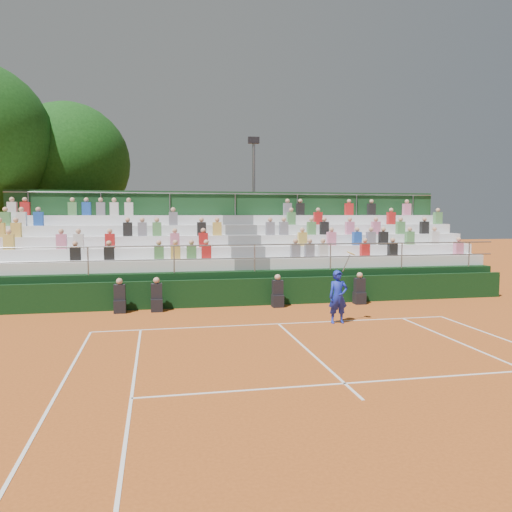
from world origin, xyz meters
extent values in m
plane|color=#B5561E|center=(0.00, 0.00, 0.00)|extent=(90.00, 90.00, 0.00)
cube|color=white|center=(0.00, 0.00, 0.01)|extent=(11.00, 0.06, 0.01)
cube|color=white|center=(0.00, -3.20, 0.01)|extent=(0.06, 6.40, 0.01)
cube|color=white|center=(0.00, -5.49, 0.01)|extent=(8.22, 0.06, 0.01)
cube|color=black|center=(0.00, 3.20, 0.50)|extent=(20.00, 0.15, 1.00)
cube|color=black|center=(-4.87, 2.75, 0.22)|extent=(0.40, 0.40, 0.44)
cube|color=black|center=(-4.87, 2.75, 0.70)|extent=(0.38, 0.25, 0.55)
sphere|color=tan|center=(-4.87, 2.75, 1.08)|extent=(0.22, 0.22, 0.22)
cube|color=black|center=(-3.64, 2.75, 0.22)|extent=(0.40, 0.40, 0.44)
cube|color=black|center=(-3.64, 2.75, 0.70)|extent=(0.38, 0.25, 0.55)
sphere|color=tan|center=(-3.64, 2.75, 1.08)|extent=(0.22, 0.22, 0.22)
cube|color=black|center=(0.65, 2.75, 0.22)|extent=(0.40, 0.40, 0.44)
cube|color=black|center=(0.65, 2.75, 0.70)|extent=(0.38, 0.25, 0.55)
sphere|color=tan|center=(0.65, 2.75, 1.08)|extent=(0.22, 0.22, 0.22)
cube|color=black|center=(3.80, 2.75, 0.22)|extent=(0.40, 0.40, 0.44)
cube|color=black|center=(3.80, 2.75, 0.70)|extent=(0.38, 0.25, 0.55)
sphere|color=tan|center=(3.80, 2.75, 1.08)|extent=(0.22, 0.22, 0.22)
cube|color=black|center=(0.00, 6.30, 0.60)|extent=(20.00, 5.20, 1.20)
cube|color=white|center=(-5.35, 4.62, 1.41)|extent=(9.30, 0.85, 0.42)
cube|color=white|center=(5.35, 4.62, 1.41)|extent=(9.30, 0.85, 0.42)
cube|color=slate|center=(0.00, 4.62, 1.41)|extent=(1.40, 0.85, 0.42)
cube|color=white|center=(-5.35, 5.47, 1.83)|extent=(9.30, 0.85, 0.42)
cube|color=white|center=(5.35, 5.47, 1.83)|extent=(9.30, 0.85, 0.42)
cube|color=slate|center=(0.00, 5.47, 1.83)|extent=(1.40, 0.85, 0.42)
cube|color=white|center=(-5.35, 6.33, 2.25)|extent=(9.30, 0.85, 0.42)
cube|color=white|center=(5.35, 6.33, 2.25)|extent=(9.30, 0.85, 0.42)
cube|color=slate|center=(0.00, 6.33, 2.25)|extent=(1.40, 0.85, 0.42)
cube|color=white|center=(-5.35, 7.17, 2.67)|extent=(9.30, 0.85, 0.42)
cube|color=white|center=(5.35, 7.17, 2.67)|extent=(9.30, 0.85, 0.42)
cube|color=slate|center=(0.00, 7.17, 2.67)|extent=(1.40, 0.85, 0.42)
cube|color=white|center=(-5.35, 8.03, 3.09)|extent=(9.30, 0.85, 0.42)
cube|color=white|center=(5.35, 8.03, 3.09)|extent=(9.30, 0.85, 0.42)
cube|color=slate|center=(0.00, 8.03, 3.09)|extent=(1.40, 0.85, 0.42)
cube|color=#183F1F|center=(0.00, 8.55, 2.20)|extent=(20.00, 0.12, 4.40)
cylinder|color=gray|center=(0.00, 3.75, 2.20)|extent=(20.00, 0.05, 0.05)
cylinder|color=gray|center=(0.00, 8.45, 4.30)|extent=(20.00, 0.05, 0.05)
cube|color=black|center=(-6.53, 4.47, 1.90)|extent=(0.36, 0.24, 0.56)
cube|color=black|center=(-5.34, 4.47, 1.90)|extent=(0.36, 0.24, 0.56)
cube|color=#4C8C4C|center=(-3.53, 4.47, 1.90)|extent=(0.36, 0.24, 0.56)
cube|color=gold|center=(-2.92, 4.47, 1.90)|extent=(0.36, 0.24, 0.56)
cube|color=#4C8C4C|center=(-2.32, 4.47, 1.90)|extent=(0.36, 0.24, 0.56)
cube|color=red|center=(-1.75, 4.47, 1.90)|extent=(0.36, 0.24, 0.56)
cube|color=gold|center=(-8.99, 5.32, 2.32)|extent=(0.36, 0.24, 0.56)
cube|color=pink|center=(-7.15, 5.32, 2.32)|extent=(0.36, 0.24, 0.56)
cube|color=silver|center=(-6.53, 5.32, 2.32)|extent=(0.36, 0.24, 0.56)
cube|color=red|center=(-5.38, 5.32, 2.32)|extent=(0.36, 0.24, 0.56)
cube|color=pink|center=(-2.91, 5.32, 2.32)|extent=(0.36, 0.24, 0.56)
cube|color=red|center=(-1.78, 5.32, 2.32)|extent=(0.36, 0.24, 0.56)
cube|color=gold|center=(-9.53, 6.17, 2.74)|extent=(0.36, 0.24, 0.56)
cube|color=gold|center=(-8.94, 6.17, 2.74)|extent=(0.36, 0.24, 0.56)
cube|color=black|center=(-4.75, 6.17, 2.74)|extent=(0.36, 0.24, 0.56)
cube|color=slate|center=(-4.17, 6.17, 2.74)|extent=(0.36, 0.24, 0.56)
cube|color=#4C8C4C|center=(-3.59, 6.17, 2.74)|extent=(0.36, 0.24, 0.56)
cube|color=black|center=(-1.77, 6.17, 2.74)|extent=(0.36, 0.24, 0.56)
cube|color=gold|center=(-1.12, 6.17, 2.74)|extent=(0.36, 0.24, 0.56)
cube|color=#4C8C4C|center=(-9.54, 7.02, 3.16)|extent=(0.36, 0.24, 0.56)
cube|color=silver|center=(-8.94, 7.02, 3.16)|extent=(0.36, 0.24, 0.56)
cube|color=#1E4CB2|center=(-8.30, 7.02, 3.16)|extent=(0.36, 0.24, 0.56)
cube|color=slate|center=(-2.90, 7.02, 3.16)|extent=(0.36, 0.24, 0.56)
cube|color=silver|center=(-9.50, 7.88, 3.58)|extent=(0.36, 0.24, 0.56)
cube|color=red|center=(-9.00, 7.88, 3.58)|extent=(0.36, 0.24, 0.56)
cube|color=#4C8C4C|center=(-7.11, 7.88, 3.58)|extent=(0.36, 0.24, 0.56)
cube|color=#1E4CB2|center=(-6.54, 7.88, 3.58)|extent=(0.36, 0.24, 0.56)
cube|color=slate|center=(-5.95, 7.88, 3.58)|extent=(0.36, 0.24, 0.56)
cube|color=silver|center=(-5.39, 7.88, 3.58)|extent=(0.36, 0.24, 0.56)
cube|color=silver|center=(-4.78, 7.88, 3.58)|extent=(0.36, 0.24, 0.56)
cube|color=slate|center=(1.79, 4.47, 1.90)|extent=(0.36, 0.24, 0.56)
cube|color=slate|center=(2.38, 4.47, 1.90)|extent=(0.36, 0.24, 0.56)
cube|color=silver|center=(2.94, 4.47, 1.90)|extent=(0.36, 0.24, 0.56)
cube|color=red|center=(4.74, 4.47, 1.90)|extent=(0.36, 0.24, 0.56)
cube|color=black|center=(5.96, 4.47, 1.90)|extent=(0.36, 0.24, 0.56)
cube|color=pink|center=(8.98, 4.47, 1.90)|extent=(0.36, 0.24, 0.56)
cube|color=gold|center=(2.33, 5.32, 2.32)|extent=(0.36, 0.24, 0.56)
cube|color=pink|center=(3.60, 5.32, 2.32)|extent=(0.36, 0.24, 0.56)
cube|color=#1E4CB2|center=(4.74, 5.32, 2.32)|extent=(0.36, 0.24, 0.56)
cube|color=slate|center=(5.37, 5.32, 2.32)|extent=(0.36, 0.24, 0.56)
cube|color=black|center=(5.95, 5.32, 2.32)|extent=(0.36, 0.24, 0.56)
cube|color=#4C8C4C|center=(7.17, 5.32, 2.32)|extent=(0.36, 0.24, 0.56)
cube|color=silver|center=(8.35, 5.32, 2.32)|extent=(0.36, 0.24, 0.56)
cube|color=slate|center=(1.15, 6.17, 2.74)|extent=(0.36, 0.24, 0.56)
cube|color=slate|center=(1.75, 6.17, 2.74)|extent=(0.36, 0.24, 0.56)
cube|color=#4C8C4C|center=(2.98, 6.17, 2.74)|extent=(0.36, 0.24, 0.56)
cube|color=black|center=(3.57, 6.17, 2.74)|extent=(0.36, 0.24, 0.56)
cube|color=pink|center=(4.75, 6.17, 2.74)|extent=(0.36, 0.24, 0.56)
cube|color=pink|center=(5.98, 6.17, 2.74)|extent=(0.36, 0.24, 0.56)
cube|color=#4C8C4C|center=(7.17, 6.17, 2.74)|extent=(0.36, 0.24, 0.56)
cube|color=black|center=(8.35, 6.17, 2.74)|extent=(0.36, 0.24, 0.56)
cube|color=#4C8C4C|center=(2.31, 7.02, 3.16)|extent=(0.36, 0.24, 0.56)
cube|color=red|center=(3.56, 7.02, 3.16)|extent=(0.36, 0.24, 0.56)
cube|color=red|center=(7.13, 7.02, 3.16)|extent=(0.36, 0.24, 0.56)
cube|color=#4C8C4C|center=(9.52, 7.02, 3.16)|extent=(0.36, 0.24, 0.56)
cube|color=slate|center=(2.36, 7.88, 3.58)|extent=(0.36, 0.24, 0.56)
cube|color=black|center=(2.98, 7.88, 3.58)|extent=(0.36, 0.24, 0.56)
cube|color=red|center=(5.38, 7.88, 3.58)|extent=(0.36, 0.24, 0.56)
cube|color=black|center=(6.52, 7.88, 3.58)|extent=(0.36, 0.24, 0.56)
cube|color=pink|center=(8.36, 7.88, 3.58)|extent=(0.36, 0.24, 0.56)
imported|color=#1726AD|center=(1.83, -0.22, 0.82)|extent=(0.61, 0.41, 1.63)
cylinder|color=gray|center=(2.08, -0.22, 1.85)|extent=(0.26, 0.03, 0.51)
cylinder|color=#E5D866|center=(2.23, -0.22, 2.15)|extent=(0.26, 0.28, 0.14)
cylinder|color=#372314|center=(-8.07, 13.19, 1.74)|extent=(0.50, 0.50, 3.49)
sphere|color=#0F360E|center=(-8.07, 13.19, 6.00)|extent=(6.28, 6.28, 6.28)
cylinder|color=gray|center=(1.64, 12.35, 3.59)|extent=(0.16, 0.16, 7.17)
cube|color=black|center=(1.64, 12.35, 7.35)|extent=(0.60, 0.25, 0.35)
camera|label=1|loc=(-3.61, -14.58, 3.35)|focal=35.00mm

